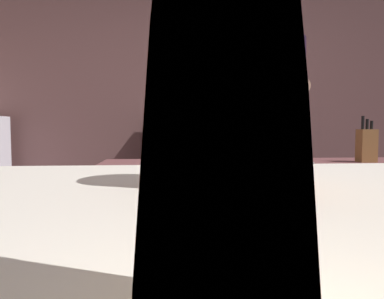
# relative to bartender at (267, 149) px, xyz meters

# --- Properties ---
(wall_back) EXTENTS (5.20, 0.10, 2.70)m
(wall_back) POSITION_rel_bartender_xyz_m (-0.17, 1.87, 0.34)
(wall_back) COLOR brown
(wall_back) RESTS_ON ground
(prep_counter) EXTENTS (2.10, 0.60, 0.90)m
(prep_counter) POSITION_rel_bartender_xyz_m (0.18, 0.46, -0.56)
(prep_counter) COLOR brown
(prep_counter) RESTS_ON ground
(back_shelf) EXTENTS (0.84, 0.36, 1.22)m
(back_shelf) POSITION_rel_bartender_xyz_m (-0.25, 1.59, -0.40)
(back_shelf) COLOR #3C3F3D
(back_shelf) RESTS_ON ground
(bartender) EXTENTS (0.42, 0.51, 1.73)m
(bartender) POSITION_rel_bartender_xyz_m (0.00, 0.00, 0.00)
(bartender) COLOR #2D2632
(bartender) RESTS_ON ground
(knife_block) EXTENTS (0.10, 0.08, 0.28)m
(knife_block) POSITION_rel_bartender_xyz_m (0.75, 0.44, -0.00)
(knife_block) COLOR brown
(knife_block) RESTS_ON prep_counter
(mixing_bowl) EXTENTS (0.20, 0.20, 0.05)m
(mixing_bowl) POSITION_rel_bartender_xyz_m (-0.46, 0.54, -0.08)
(mixing_bowl) COLOR teal
(mixing_bowl) RESTS_ON prep_counter
(chefs_knife) EXTENTS (0.23, 0.12, 0.01)m
(chefs_knife) POSITION_rel_bartender_xyz_m (0.28, 0.41, -0.10)
(chefs_knife) COLOR silver
(chefs_knife) RESTS_ON prep_counter
(pint_glass_near) EXTENTS (0.08, 0.08, 0.15)m
(pint_glass_near) POSITION_rel_bartender_xyz_m (-0.41, -1.29, 0.12)
(pint_glass_near) COLOR orange
(pint_glass_near) RESTS_ON bar_counter
(pint_glass_far) EXTENTS (0.07, 0.07, 0.14)m
(pint_glass_far) POSITION_rel_bartender_xyz_m (-0.46, -1.53, 0.12)
(pint_glass_far) COLOR gold
(pint_glass_far) RESTS_ON bar_counter
(bottle_vinegar) EXTENTS (0.07, 0.07, 0.18)m
(bottle_vinegar) POSITION_rel_bartender_xyz_m (0.11, 1.67, 0.28)
(bottle_vinegar) COLOR black
(bottle_vinegar) RESTS_ON back_shelf
(bottle_hot_sauce) EXTENTS (0.07, 0.07, 0.24)m
(bottle_hot_sauce) POSITION_rel_bartender_xyz_m (-0.48, 1.54, 0.31)
(bottle_hot_sauce) COLOR red
(bottle_hot_sauce) RESTS_ON back_shelf
(bottle_olive_oil) EXTENTS (0.05, 0.05, 0.19)m
(bottle_olive_oil) POSITION_rel_bartender_xyz_m (0.06, 1.59, 0.29)
(bottle_olive_oil) COLOR red
(bottle_olive_oil) RESTS_ON back_shelf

